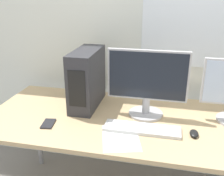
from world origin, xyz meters
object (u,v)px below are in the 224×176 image
(monitor_main, at_px, (147,82))
(mouse, at_px, (194,133))
(cell_phone, at_px, (48,124))
(pc_tower, at_px, (87,78))
(keyboard, at_px, (142,129))

(monitor_main, height_order, mouse, monitor_main)
(monitor_main, bearing_deg, cell_phone, -155.41)
(pc_tower, bearing_deg, monitor_main, -9.35)
(pc_tower, bearing_deg, cell_phone, -114.46)
(keyboard, distance_m, mouse, 0.31)
(mouse, bearing_deg, keyboard, -178.88)
(keyboard, bearing_deg, cell_phone, -174.56)
(keyboard, bearing_deg, monitor_main, 89.86)
(keyboard, xyz_separation_m, cell_phone, (-0.60, -0.06, -0.01))
(monitor_main, bearing_deg, pc_tower, 170.65)
(pc_tower, relative_size, cell_phone, 3.25)
(cell_phone, bearing_deg, mouse, -4.57)
(mouse, bearing_deg, pc_tower, 159.28)
(mouse, height_order, cell_phone, mouse)
(pc_tower, distance_m, monitor_main, 0.45)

